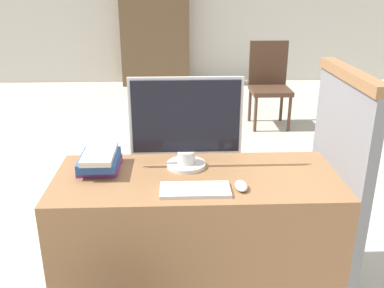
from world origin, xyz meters
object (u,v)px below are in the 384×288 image
far_chair (269,80)px  mouse (241,186)px  keyboard (195,190)px  monitor (186,123)px  book_stack (100,160)px

far_chair → mouse: bearing=-108.3°
far_chair → keyboard: bearing=-111.7°
mouse → monitor: bearing=133.0°
keyboard → mouse: bearing=4.7°
monitor → keyboard: (0.03, -0.27, -0.22)m
monitor → keyboard: bearing=-83.3°
keyboard → book_stack: size_ratio=1.13×
book_stack → far_chair: (1.45, 2.85, -0.26)m
keyboard → monitor: bearing=96.7°
mouse → far_chair: (0.79, 3.09, -0.22)m
monitor → far_chair: bearing=70.1°
mouse → far_chair: far_chair is taller
far_chair → book_stack: bearing=-120.9°
monitor → mouse: (0.24, -0.26, -0.21)m
keyboard → far_chair: bearing=72.2°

